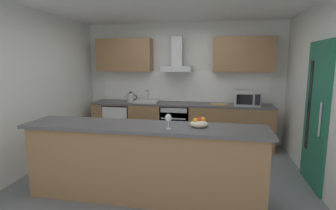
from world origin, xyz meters
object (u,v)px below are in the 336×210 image
object	(u,v)px
chopping_board	(220,104)
sink	(147,101)
fruit_bowl	(199,123)
refrigerator	(120,123)
microwave	(247,98)
kettle	(131,97)
oven	(176,124)
wine_glass	(168,119)
range_hood	(177,61)

from	to	relation	value
chopping_board	sink	bearing A→B (deg)	178.72
fruit_bowl	refrigerator	bearing A→B (deg)	130.30
microwave	kettle	bearing A→B (deg)	-179.86
oven	wine_glass	size ratio (longest dim) A/B	4.50
kettle	chopping_board	bearing A→B (deg)	0.30
microwave	sink	size ratio (longest dim) A/B	1.00
fruit_bowl	chopping_board	xyz separation A→B (m)	(0.26, 2.25, -0.11)
refrigerator	sink	xyz separation A→B (m)	(0.63, 0.01, 0.50)
refrigerator	wine_glass	world-z (taller)	wine_glass
fruit_bowl	wine_glass	bearing A→B (deg)	-154.63
oven	fruit_bowl	distance (m)	2.43
oven	range_hood	world-z (taller)	range_hood
oven	refrigerator	xyz separation A→B (m)	(-1.27, -0.00, -0.03)
refrigerator	sink	bearing A→B (deg)	1.24
oven	chopping_board	size ratio (longest dim) A/B	2.35
oven	sink	size ratio (longest dim) A/B	1.60
kettle	range_hood	distance (m)	1.27
refrigerator	fruit_bowl	bearing A→B (deg)	-49.70
microwave	wine_glass	size ratio (longest dim) A/B	2.81
kettle	chopping_board	world-z (taller)	kettle
wine_glass	kettle	bearing A→B (deg)	118.20
oven	microwave	world-z (taller)	microwave
sink	fruit_bowl	xyz separation A→B (m)	(1.29, -2.28, 0.09)
kettle	wine_glass	world-z (taller)	wine_glass
microwave	kettle	size ratio (longest dim) A/B	1.73
microwave	chopping_board	size ratio (longest dim) A/B	1.47
oven	refrigerator	world-z (taller)	oven
sink	chopping_board	world-z (taller)	sink
oven	chopping_board	world-z (taller)	chopping_board
sink	fruit_bowl	size ratio (longest dim) A/B	2.27
range_hood	fruit_bowl	size ratio (longest dim) A/B	3.27
microwave	fruit_bowl	world-z (taller)	microwave
refrigerator	chopping_board	size ratio (longest dim) A/B	2.50
range_hood	wine_glass	size ratio (longest dim) A/B	4.05
range_hood	chopping_board	bearing A→B (deg)	-9.56
fruit_bowl	kettle	bearing A→B (deg)	126.24
kettle	fruit_bowl	distance (m)	2.77
oven	fruit_bowl	bearing A→B (deg)	-73.95
kettle	chopping_board	size ratio (longest dim) A/B	0.85
sink	range_hood	bearing A→B (deg)	10.53
sink	wine_glass	xyz separation A→B (m)	(0.94, -2.45, 0.17)
kettle	fruit_bowl	size ratio (longest dim) A/B	1.31
sink	range_hood	world-z (taller)	range_hood
range_hood	wine_glass	world-z (taller)	range_hood
refrigerator	wine_glass	distance (m)	2.98
sink	fruit_bowl	distance (m)	2.62
refrigerator	range_hood	xyz separation A→B (m)	(1.27, 0.13, 1.36)
wine_glass	fruit_bowl	distance (m)	0.40
kettle	oven	bearing A→B (deg)	1.96
refrigerator	wine_glass	bearing A→B (deg)	-57.14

